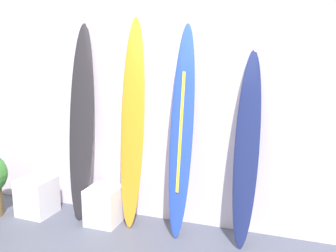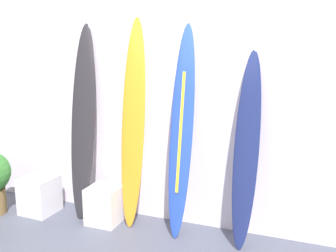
{
  "view_description": "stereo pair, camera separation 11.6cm",
  "coord_description": "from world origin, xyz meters",
  "px_view_note": "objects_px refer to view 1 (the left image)",
  "views": [
    {
      "loc": [
        1.39,
        -2.55,
        1.92
      ],
      "look_at": [
        0.18,
        0.95,
        1.15
      ],
      "focal_mm": 39.75,
      "sensor_mm": 36.0,
      "label": 1
    },
    {
      "loc": [
        1.5,
        -2.51,
        1.92
      ],
      "look_at": [
        0.18,
        0.95,
        1.15
      ],
      "focal_mm": 39.75,
      "sensor_mm": 36.0,
      "label": 2
    }
  ],
  "objects_px": {
    "surfboard_charcoal": "(81,123)",
    "surfboard_cobalt": "(181,134)",
    "surfboard_sunset": "(132,126)",
    "surfboard_navy": "(247,152)",
    "display_block_center": "(104,205)",
    "display_block_left": "(37,196)"
  },
  "relations": [
    {
      "from": "surfboard_charcoal",
      "to": "surfboard_cobalt",
      "type": "distance_m",
      "value": 1.18
    },
    {
      "from": "surfboard_charcoal",
      "to": "display_block_center",
      "type": "distance_m",
      "value": 0.95
    },
    {
      "from": "surfboard_sunset",
      "to": "surfboard_cobalt",
      "type": "relative_size",
      "value": 1.04
    },
    {
      "from": "surfboard_sunset",
      "to": "surfboard_navy",
      "type": "distance_m",
      "value": 1.23
    },
    {
      "from": "surfboard_navy",
      "to": "display_block_center",
      "type": "relative_size",
      "value": 4.62
    },
    {
      "from": "surfboard_charcoal",
      "to": "surfboard_sunset",
      "type": "relative_size",
      "value": 0.98
    },
    {
      "from": "surfboard_sunset",
      "to": "surfboard_cobalt",
      "type": "distance_m",
      "value": 0.57
    },
    {
      "from": "surfboard_navy",
      "to": "display_block_left",
      "type": "bearing_deg",
      "value": -176.68
    },
    {
      "from": "surfboard_cobalt",
      "to": "surfboard_navy",
      "type": "distance_m",
      "value": 0.67
    },
    {
      "from": "surfboard_charcoal",
      "to": "surfboard_navy",
      "type": "bearing_deg",
      "value": -0.59
    },
    {
      "from": "display_block_left",
      "to": "display_block_center",
      "type": "relative_size",
      "value": 1.06
    },
    {
      "from": "display_block_center",
      "to": "surfboard_navy",
      "type": "bearing_deg",
      "value": 3.4
    },
    {
      "from": "surfboard_sunset",
      "to": "display_block_center",
      "type": "distance_m",
      "value": 0.96
    },
    {
      "from": "surfboard_charcoal",
      "to": "surfboard_sunset",
      "type": "distance_m",
      "value": 0.62
    },
    {
      "from": "display_block_left",
      "to": "display_block_center",
      "type": "xyz_separation_m",
      "value": [
        0.86,
        0.05,
        -0.01
      ]
    },
    {
      "from": "surfboard_cobalt",
      "to": "display_block_center",
      "type": "xyz_separation_m",
      "value": [
        -0.87,
        -0.08,
        -0.87
      ]
    },
    {
      "from": "surfboard_navy",
      "to": "surfboard_sunset",
      "type": "bearing_deg",
      "value": 178.38
    },
    {
      "from": "surfboard_cobalt",
      "to": "display_block_left",
      "type": "relative_size",
      "value": 4.96
    },
    {
      "from": "surfboard_cobalt",
      "to": "surfboard_sunset",
      "type": "bearing_deg",
      "value": 175.68
    },
    {
      "from": "surfboard_charcoal",
      "to": "display_block_center",
      "type": "xyz_separation_m",
      "value": [
        0.31,
        -0.11,
        -0.9
      ]
    },
    {
      "from": "surfboard_cobalt",
      "to": "surfboard_charcoal",
      "type": "bearing_deg",
      "value": 178.69
    },
    {
      "from": "surfboard_sunset",
      "to": "surfboard_navy",
      "type": "height_order",
      "value": "surfboard_sunset"
    }
  ]
}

